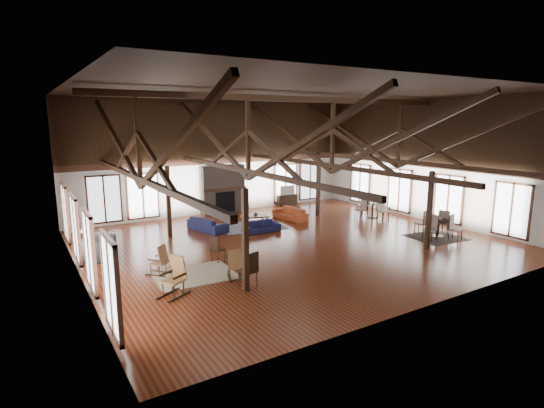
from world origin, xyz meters
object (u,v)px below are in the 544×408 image
cafe_table_far (372,207)px  tv_console (286,200)px  coffee_table (255,217)px  armchair (98,249)px  sofa_navy_left (207,224)px  cafe_table_near (438,225)px  sofa_orange (290,214)px  sofa_navy_front (261,227)px

cafe_table_far → tv_console: size_ratio=1.65×
coffee_table → armchair: bearing=-151.0°
armchair → sofa_navy_left: bearing=-45.3°
coffee_table → armchair: 7.37m
sofa_navy_left → armchair: size_ratio=1.74×
sofa_navy_left → cafe_table_near: size_ratio=1.00×
sofa_orange → coffee_table: 2.27m
coffee_table → tv_console: 5.44m
sofa_navy_left → tv_console: (6.38, 3.17, 0.01)m
sofa_navy_front → sofa_orange: sofa_orange is taller
sofa_navy_front → sofa_navy_left: 2.47m
sofa_navy_left → armchair: (-4.98, -1.74, 0.08)m
sofa_orange → coffee_table: size_ratio=1.36×
sofa_navy_left → cafe_table_near: 10.14m
cafe_table_far → cafe_table_near: bearing=-94.1°
sofa_navy_left → sofa_orange: (4.49, -0.04, -0.01)m
sofa_navy_front → cafe_table_far: bearing=-3.2°
coffee_table → sofa_navy_front: bearing=-86.2°
sofa_navy_front → coffee_table: size_ratio=1.18×
sofa_orange → tv_console: size_ratio=1.58×
tv_console → sofa_orange: bearing=-120.5°
coffee_table → armchair: size_ratio=1.23×
sofa_navy_front → armchair: size_ratio=1.45×
sofa_navy_left → cafe_table_far: cafe_table_far is taller
coffee_table → tv_console: size_ratio=1.16×
coffee_table → armchair: (-7.24, -1.37, -0.06)m
coffee_table → cafe_table_far: bearing=4.0°
coffee_table → sofa_navy_left: bearing=-171.1°
sofa_orange → armchair: size_ratio=1.67×
coffee_table → tv_console: (4.13, 3.54, -0.13)m
sofa_orange → cafe_table_near: (3.56, -6.11, 0.23)m
sofa_navy_front → cafe_table_far: cafe_table_far is taller
sofa_navy_front → cafe_table_near: size_ratio=0.83×
coffee_table → cafe_table_near: 8.19m
sofa_navy_left → tv_console: 7.13m
coffee_table → cafe_table_far: cafe_table_far is taller
cafe_table_near → sofa_navy_left: bearing=142.6°
armchair → cafe_table_near: 13.77m
sofa_navy_left → cafe_table_far: 8.58m
cafe_table_far → sofa_orange: bearing=154.0°
cafe_table_near → cafe_table_far: cafe_table_far is taller
sofa_orange → coffee_table: bearing=-87.5°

